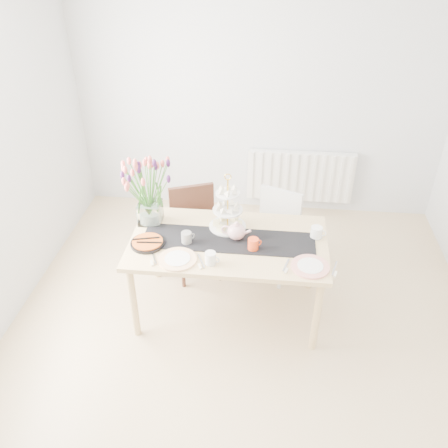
# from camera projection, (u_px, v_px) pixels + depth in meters

# --- Properties ---
(room_shell) EXTENTS (4.50, 4.50, 4.50)m
(room_shell) POSITION_uv_depth(u_px,v_px,m) (244.00, 213.00, 3.17)
(room_shell) COLOR tan
(room_shell) RESTS_ON ground
(radiator) EXTENTS (1.20, 0.08, 0.60)m
(radiator) POSITION_uv_depth(u_px,v_px,m) (300.00, 176.00, 5.40)
(radiator) COLOR white
(radiator) RESTS_ON room_shell
(dining_table) EXTENTS (1.60, 0.90, 0.75)m
(dining_table) POSITION_uv_depth(u_px,v_px,m) (228.00, 248.00, 3.89)
(dining_table) COLOR tan
(dining_table) RESTS_ON ground
(chair_brown) EXTENTS (0.55, 0.55, 0.86)m
(chair_brown) POSITION_uv_depth(u_px,v_px,m) (195.00, 225.00, 4.48)
(chair_brown) COLOR #3D1E16
(chair_brown) RESTS_ON ground
(chair_white) EXTENTS (0.54, 0.54, 0.83)m
(chair_white) POSITION_uv_depth(u_px,v_px,m) (275.00, 227.00, 4.48)
(chair_white) COLOR silver
(chair_white) RESTS_ON ground
(table_runner) EXTENTS (1.40, 0.35, 0.01)m
(table_runner) POSITION_uv_depth(u_px,v_px,m) (228.00, 240.00, 3.84)
(table_runner) COLOR black
(table_runner) RESTS_ON dining_table
(tulip_vase) EXTENTS (0.69, 0.69, 0.59)m
(tulip_vase) POSITION_uv_depth(u_px,v_px,m) (147.00, 183.00, 3.87)
(tulip_vase) COLOR silver
(tulip_vase) RESTS_ON dining_table
(cake_stand) EXTENTS (0.31, 0.31, 0.46)m
(cake_stand) POSITION_uv_depth(u_px,v_px,m) (228.00, 214.00, 3.93)
(cake_stand) COLOR gold
(cake_stand) RESTS_ON dining_table
(teapot) EXTENTS (0.27, 0.23, 0.16)m
(teapot) POSITION_uv_depth(u_px,v_px,m) (236.00, 232.00, 3.82)
(teapot) COLOR silver
(teapot) RESTS_ON dining_table
(cream_jug) EXTENTS (0.12, 0.12, 0.10)m
(cream_jug) POSITION_uv_depth(u_px,v_px,m) (316.00, 232.00, 3.86)
(cream_jug) COLOR white
(cream_jug) RESTS_ON dining_table
(tart_tin) EXTENTS (0.27, 0.27, 0.03)m
(tart_tin) POSITION_uv_depth(u_px,v_px,m) (148.00, 243.00, 3.79)
(tart_tin) COLOR black
(tart_tin) RESTS_ON dining_table
(mug_grey) EXTENTS (0.11, 0.11, 0.10)m
(mug_grey) POSITION_uv_depth(u_px,v_px,m) (187.00, 238.00, 3.79)
(mug_grey) COLOR gray
(mug_grey) RESTS_ON dining_table
(mug_white) EXTENTS (0.10, 0.10, 0.10)m
(mug_white) POSITION_uv_depth(u_px,v_px,m) (210.00, 258.00, 3.57)
(mug_white) COLOR white
(mug_white) RESTS_ON dining_table
(mug_orange) EXTENTS (0.12, 0.12, 0.10)m
(mug_orange) POSITION_uv_depth(u_px,v_px,m) (253.00, 244.00, 3.72)
(mug_orange) COLOR #EC451A
(mug_orange) RESTS_ON dining_table
(plate_left) EXTENTS (0.39, 0.39, 0.02)m
(plate_left) POSITION_uv_depth(u_px,v_px,m) (177.00, 259.00, 3.63)
(plate_left) COLOR white
(plate_left) RESTS_ON dining_table
(plate_right) EXTENTS (0.36, 0.36, 0.02)m
(plate_right) POSITION_uv_depth(u_px,v_px,m) (310.00, 266.00, 3.56)
(plate_right) COLOR white
(plate_right) RESTS_ON dining_table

